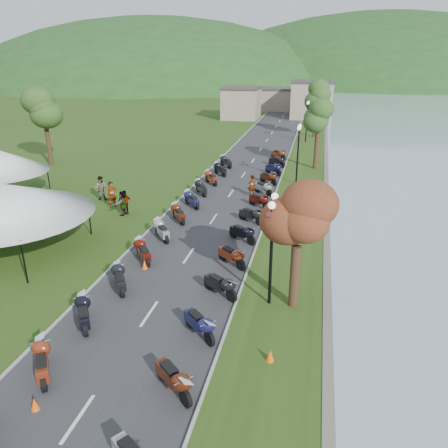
{
  "coord_description": "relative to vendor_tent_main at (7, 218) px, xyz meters",
  "views": [
    {
      "loc": [
        6.63,
        0.79,
        10.56
      ],
      "look_at": [
        1.61,
        23.99,
        1.3
      ],
      "focal_mm": 35.0,
      "sensor_mm": 36.0,
      "label": 1
    }
  ],
  "objects": [
    {
      "name": "pedestrian_a",
      "position": [
        2.23,
        8.37,
        -2.0
      ],
      "size": [
        0.85,
        0.87,
        1.94
      ],
      "primitive_type": "imported",
      "rotation": [
        0.0,
        0.0,
        0.86
      ],
      "color": "slate",
      "rests_on": "ground"
    },
    {
      "name": "pedestrian_b",
      "position": [
        0.58,
        9.82,
        -2.0
      ],
      "size": [
        1.01,
        0.71,
        1.89
      ],
      "primitive_type": "imported",
      "rotation": [
        0.0,
        0.0,
        3.39
      ],
      "color": "slate",
      "rests_on": "ground"
    },
    {
      "name": "road",
      "position": [
        10.1,
        19.45,
        -1.99
      ],
      "size": [
        7.0,
        120.0,
        0.02
      ],
      "primitive_type": "cube",
      "color": "#323235",
      "rests_on": "ground"
    },
    {
      "name": "moto_row_left",
      "position": [
        7.88,
        -1.27,
        -1.45
      ],
      "size": [
        2.6,
        48.99,
        1.1
      ],
      "primitive_type": null,
      "color": "#331411",
      "rests_on": "ground"
    },
    {
      "name": "far_building",
      "position": [
        8.1,
        64.45,
        0.5
      ],
      "size": [
        18.0,
        16.0,
        5.0
      ],
      "primitive_type": "cube",
      "color": "gray",
      "rests_on": "ground"
    },
    {
      "name": "traffic_cone_near",
      "position": [
        8.59,
        -10.49,
        -1.77
      ],
      "size": [
        0.29,
        0.29,
        0.46
      ],
      "primitive_type": "cone",
      "color": "#F2590C",
      "rests_on": "ground"
    },
    {
      "name": "hills_backdrop",
      "position": [
        10.1,
        179.45,
        -2.0
      ],
      "size": [
        360.0,
        120.0,
        76.0
      ],
      "primitive_type": null,
      "color": "#285621",
      "rests_on": "ground"
    },
    {
      "name": "moto_row_right",
      "position": [
        12.71,
        5.72,
        -1.45
      ],
      "size": [
        2.6,
        44.35,
        1.1
      ],
      "primitive_type": null,
      "color": "#331411",
      "rests_on": "ground"
    },
    {
      "name": "vendor_tent_main",
      "position": [
        0.0,
        0.0,
        0.0
      ],
      "size": [
        6.43,
        6.43,
        4.0
      ],
      "primitive_type": null,
      "color": "white",
      "rests_on": "ground"
    },
    {
      "name": "tree_lakeside",
      "position": [
        16.17,
        -2.5,
        1.3
      ],
      "size": [
        2.37,
        2.37,
        6.6
      ],
      "primitive_type": null,
      "color": "#396024",
      "rests_on": "ground"
    }
  ]
}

